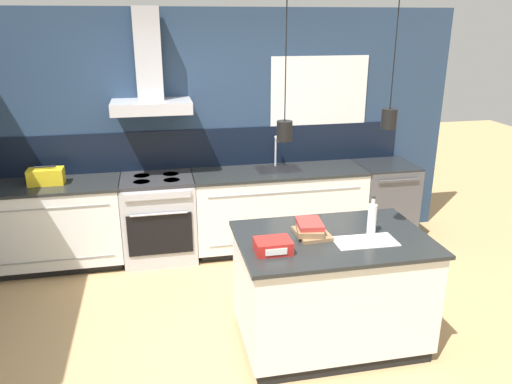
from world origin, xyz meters
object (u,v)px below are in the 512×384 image
object	(u,v)px
red_supply_box	(273,246)
oven_range	(159,218)
dishwasher	(383,201)
book_stack	(310,229)
yellow_toolbox	(46,176)
bottle_on_island	(372,218)

from	to	relation	value
red_supply_box	oven_range	bearing A→B (deg)	111.72
dishwasher	book_stack	world-z (taller)	book_stack
oven_range	book_stack	distance (m)	2.13
oven_range	yellow_toolbox	size ratio (longest dim) A/B	2.68
book_stack	yellow_toolbox	size ratio (longest dim) A/B	0.93
oven_range	dishwasher	bearing A→B (deg)	0.09
yellow_toolbox	red_supply_box	bearing A→B (deg)	-46.57
book_stack	yellow_toolbox	distance (m)	2.81
oven_range	book_stack	xyz separation A→B (m)	(1.13, -1.73, 0.50)
oven_range	yellow_toolbox	xyz separation A→B (m)	(-1.08, 0.00, 0.54)
bottle_on_island	red_supply_box	distance (m)	0.83
bottle_on_island	book_stack	distance (m)	0.48
book_stack	red_supply_box	xyz separation A→B (m)	(-0.35, -0.23, -0.00)
red_supply_box	yellow_toolbox	xyz separation A→B (m)	(-1.86, 1.97, 0.03)
book_stack	red_supply_box	bearing A→B (deg)	-146.57
dishwasher	book_stack	xyz separation A→B (m)	(-1.46, -1.74, 0.50)
dishwasher	yellow_toolbox	size ratio (longest dim) A/B	2.68
dishwasher	bottle_on_island	size ratio (longest dim) A/B	2.99
yellow_toolbox	dishwasher	bearing A→B (deg)	-0.00
dishwasher	bottle_on_island	distance (m)	2.14
oven_range	yellow_toolbox	bearing A→B (deg)	179.77
dishwasher	yellow_toolbox	bearing A→B (deg)	180.00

